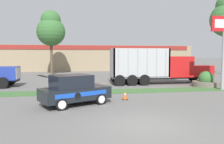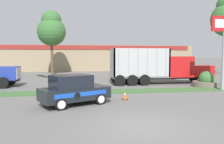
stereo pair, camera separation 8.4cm
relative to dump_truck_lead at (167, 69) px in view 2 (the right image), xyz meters
name	(u,v)px [view 2 (the right image)]	position (x,y,z in m)	size (l,w,h in m)	color
ground_plane	(142,125)	(-6.69, -13.14, -1.57)	(600.00, 600.00, 0.00)	slate
grass_verge	(111,91)	(-6.69, -4.40, -1.54)	(120.00, 2.12, 0.06)	#3D6633
centre_line_2	(3,86)	(-16.59, 0.66, -1.56)	(2.40, 0.14, 0.01)	yellow
centre_line_3	(60,85)	(-11.19, 0.66, -1.56)	(2.40, 0.14, 0.01)	yellow
centre_line_4	(112,84)	(-5.79, 0.66, -1.56)	(2.40, 0.14, 0.01)	yellow
centre_line_5	(161,83)	(-0.39, 0.66, -1.56)	(2.40, 0.14, 0.01)	yellow
centre_line_6	(207,82)	(5.01, 0.66, -1.56)	(2.40, 0.14, 0.01)	yellow
dump_truck_lead	(167,69)	(0.00, 0.00, 0.00)	(10.86, 2.59, 3.67)	black
rally_car	(74,90)	(-9.61, -8.70, -0.66)	(4.44, 3.45, 1.83)	black
store_sign_post	(224,38)	(2.74, -5.18, 2.81)	(2.39, 0.28, 6.31)	#9E9EA3
stone_planter	(206,81)	(2.72, -2.82, -1.08)	(2.55, 2.55, 1.47)	#6B6056
traffic_cone	(125,95)	(-6.28, -7.72, -1.28)	(0.37, 0.37, 0.60)	black
store_building_backdrop	(93,58)	(-6.17, 25.72, 0.91)	(39.66, 12.10, 4.96)	#9E896B
tree_behind_centre	(51,29)	(-13.27, 12.84, 5.42)	(4.30, 4.30, 9.81)	brown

